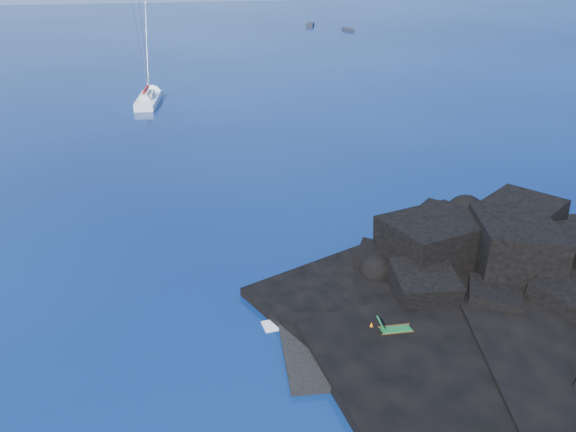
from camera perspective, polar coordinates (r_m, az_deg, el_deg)
name	(u,v)px	position (r m, az deg, el deg)	size (l,w,h in m)	color
ground	(281,364)	(25.02, -0.72, -14.77)	(400.00, 400.00, 0.00)	#030A32
headland	(509,289)	(31.98, 21.56, -6.96)	(24.00, 24.00, 3.60)	black
beach	(375,342)	(26.50, 8.81, -12.50)	(8.50, 6.00, 0.70)	black
surf_foam	(353,288)	(30.07, 6.58, -7.31)	(10.00, 8.00, 0.06)	white
sailboat	(149,103)	(69.44, -13.94, 11.06)	(2.29, 10.94, 11.47)	white
deck_chair	(396,325)	(26.15, 10.93, -10.86)	(1.54, 0.68, 1.06)	#15622B
towel	(323,335)	(26.04, 3.55, -11.94)	(1.80, 0.85, 0.05)	white
sunbather	(323,332)	(25.95, 3.56, -11.69)	(1.71, 0.44, 0.24)	tan
marker_cone	(371,327)	(26.36, 8.47, -11.06)	(0.34, 0.34, 0.51)	orange
distant_boat_a	(310,26)	(143.74, 2.27, 18.73)	(1.57, 5.06, 0.67)	#232327
distant_boat_b	(348,30)	(135.95, 6.13, 18.24)	(1.30, 4.18, 0.56)	#292A2F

